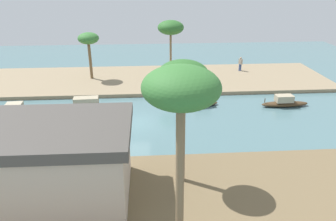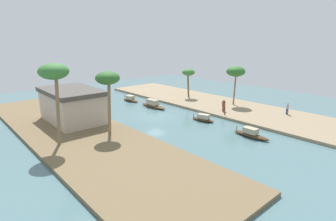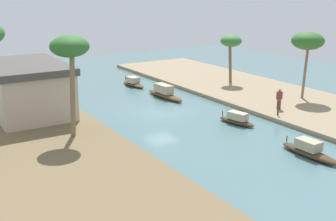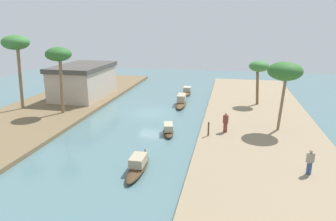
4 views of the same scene
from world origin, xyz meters
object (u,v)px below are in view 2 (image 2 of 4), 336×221
at_px(person_on_near_bank, 287,109).
at_px(palm_tree_left_near, 236,72).
at_px(sampan_with_red_awning, 130,99).
at_px(mooring_post, 225,111).
at_px(sampan_open_hull, 203,118).
at_px(palm_tree_right_short, 54,74).
at_px(sampan_foreground, 153,105).
at_px(palm_tree_left_far, 188,73).
at_px(sampan_near_left_bank, 251,134).
at_px(palm_tree_right_tall, 108,80).
at_px(riverside_building, 72,105).
at_px(person_by_mooring, 224,106).

xyz_separation_m(person_on_near_bank, palm_tree_left_near, (8.41, 0.65, 4.44)).
distance_m(sampan_with_red_awning, mooring_post, 17.52).
bearing_deg(mooring_post, sampan_open_hull, 78.00).
distance_m(sampan_with_red_awning, sampan_open_hull, 16.24).
bearing_deg(palm_tree_right_short, sampan_foreground, -69.68).
bearing_deg(palm_tree_left_far, sampan_open_hull, 142.64).
xyz_separation_m(mooring_post, palm_tree_left_far, (11.70, -4.74, 3.71)).
bearing_deg(sampan_open_hull, palm_tree_left_near, -90.88).
distance_m(sampan_near_left_bank, palm_tree_left_far, 20.94).
bearing_deg(palm_tree_right_tall, sampan_open_hull, -104.74).
height_order(mooring_post, palm_tree_right_short, palm_tree_right_short).
height_order(sampan_near_left_bank, palm_tree_left_far, palm_tree_left_far).
distance_m(palm_tree_right_short, riverside_building, 9.20).
bearing_deg(palm_tree_right_short, sampan_near_left_bank, -124.25).
bearing_deg(sampan_foreground, sampan_with_red_awning, -1.32).
bearing_deg(person_on_near_bank, riverside_building, 116.37).
xyz_separation_m(sampan_with_red_awning, riverside_building, (-5.76, 12.61, 2.09)).
bearing_deg(mooring_post, palm_tree_left_near, -65.49).
relative_size(sampan_near_left_bank, person_by_mooring, 2.47).
height_order(palm_tree_left_near, riverside_building, palm_tree_left_near).
distance_m(person_on_near_bank, palm_tree_right_short, 30.14).
bearing_deg(sampan_near_left_bank, palm_tree_right_tall, 46.33).
xyz_separation_m(sampan_foreground, palm_tree_right_short, (-6.24, 16.85, 6.91)).
height_order(person_on_near_bank, palm_tree_right_short, palm_tree_right_short).
relative_size(person_by_mooring, riverside_building, 0.19).
height_order(person_by_mooring, riverside_building, riverside_building).
bearing_deg(sampan_foreground, person_by_mooring, -153.58).
distance_m(mooring_post, palm_tree_left_far, 13.16).
relative_size(sampan_near_left_bank, mooring_post, 3.57).
bearing_deg(palm_tree_left_far, palm_tree_right_tall, 110.91).
bearing_deg(palm_tree_right_short, palm_tree_right_tall, -97.49).
xyz_separation_m(palm_tree_left_far, palm_tree_right_tall, (-7.78, 20.36, 1.67)).
bearing_deg(palm_tree_right_tall, riverside_building, 9.41).
xyz_separation_m(palm_tree_left_near, palm_tree_right_tall, (1.14, 21.74, 0.76)).
height_order(palm_tree_right_tall, palm_tree_right_short, palm_tree_right_short).
relative_size(sampan_foreground, riverside_building, 0.58).
relative_size(person_on_near_bank, person_by_mooring, 0.94).
relative_size(palm_tree_right_tall, palm_tree_right_short, 0.86).
relative_size(sampan_foreground, sampan_with_red_awning, 1.42).
xyz_separation_m(sampan_foreground, mooring_post, (-10.86, -4.04, 0.49)).
xyz_separation_m(sampan_open_hull, palm_tree_left_near, (2.02, -9.73, 5.21)).
distance_m(sampan_with_red_awning, person_on_near_bank, 25.16).
xyz_separation_m(sampan_foreground, riverside_building, (0.38, 12.79, 1.98)).
relative_size(mooring_post, palm_tree_right_tall, 0.18).
xyz_separation_m(person_on_near_bank, palm_tree_right_short, (10.24, 27.66, 6.23)).
xyz_separation_m(sampan_with_red_awning, sampan_near_left_bank, (-23.75, -0.04, 0.03)).
bearing_deg(palm_tree_left_near, mooring_post, 114.51).
xyz_separation_m(sampan_near_left_bank, palm_tree_left_far, (18.46, -8.92, 4.28)).
xyz_separation_m(sampan_near_left_bank, palm_tree_right_short, (11.38, 16.71, 6.99)).
height_order(palm_tree_left_far, palm_tree_right_tall, palm_tree_right_tall).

